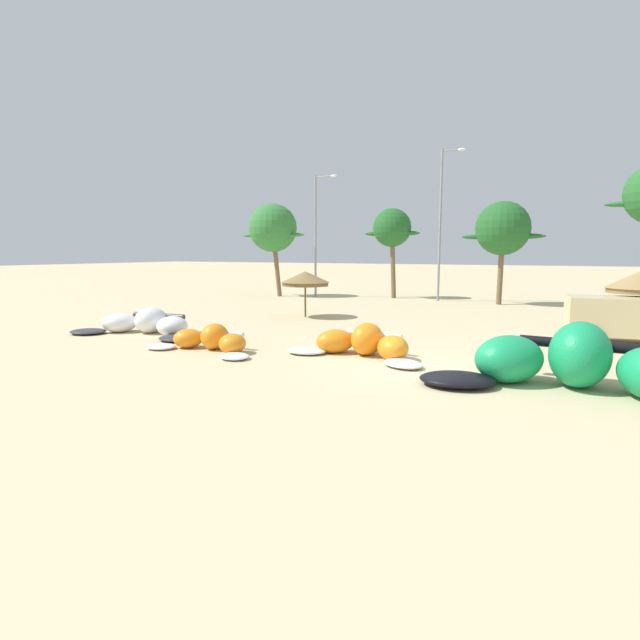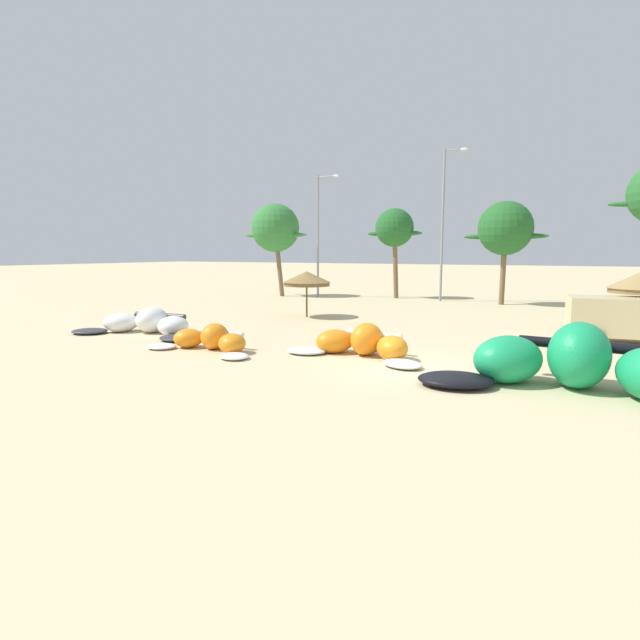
{
  "view_description": "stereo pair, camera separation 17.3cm",
  "coord_description": "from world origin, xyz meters",
  "px_view_note": "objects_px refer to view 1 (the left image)",
  "views": [
    {
      "loc": [
        4.62,
        -15.38,
        3.63
      ],
      "look_at": [
        -4.31,
        2.0,
        1.0
      ],
      "focal_mm": 28.6,
      "sensor_mm": 36.0,
      "label": 1
    },
    {
      "loc": [
        4.78,
        -15.3,
        3.63
      ],
      "look_at": [
        -4.31,
        2.0,
        1.0
      ],
      "focal_mm": 28.6,
      "sensor_mm": 36.0,
      "label": 2
    }
  ],
  "objects_px": {
    "lamppost_west_center": "(442,219)",
    "lamppost_west": "(317,230)",
    "beach_umbrella_near_van": "(305,279)",
    "palm_left": "(392,229)",
    "kite_left": "(210,340)",
    "kite_left_of_center": "(363,344)",
    "palm_left_of_gap": "(503,229)",
    "kite_far_left": "(146,324)",
    "kite_center": "(578,365)",
    "parked_van": "(631,317)",
    "palm_leftmost": "(273,228)"
  },
  "relations": [
    {
      "from": "lamppost_west_center",
      "to": "lamppost_west",
      "type": "bearing_deg",
      "value": -173.45
    },
    {
      "from": "beach_umbrella_near_van",
      "to": "palm_left",
      "type": "height_order",
      "value": "palm_left"
    },
    {
      "from": "lamppost_west",
      "to": "lamppost_west_center",
      "type": "relative_size",
      "value": 0.88
    },
    {
      "from": "kite_left",
      "to": "kite_left_of_center",
      "type": "xyz_separation_m",
      "value": [
        5.44,
        1.61,
        0.06
      ]
    },
    {
      "from": "kite_left",
      "to": "lamppost_west_center",
      "type": "xyz_separation_m",
      "value": [
        2.77,
        22.86,
        5.62
      ]
    },
    {
      "from": "palm_left",
      "to": "palm_left_of_gap",
      "type": "height_order",
      "value": "palm_left_of_gap"
    },
    {
      "from": "kite_far_left",
      "to": "kite_center",
      "type": "bearing_deg",
      "value": -5.54
    },
    {
      "from": "kite_left",
      "to": "beach_umbrella_near_van",
      "type": "bearing_deg",
      "value": 98.76
    },
    {
      "from": "kite_center",
      "to": "lamppost_west_center",
      "type": "height_order",
      "value": "lamppost_west_center"
    },
    {
      "from": "parked_van",
      "to": "lamppost_west",
      "type": "height_order",
      "value": "lamppost_west"
    },
    {
      "from": "kite_center",
      "to": "palm_leftmost",
      "type": "bearing_deg",
      "value": 137.28
    },
    {
      "from": "palm_left",
      "to": "palm_left_of_gap",
      "type": "relative_size",
      "value": 0.99
    },
    {
      "from": "kite_far_left",
      "to": "beach_umbrella_near_van",
      "type": "height_order",
      "value": "beach_umbrella_near_van"
    },
    {
      "from": "beach_umbrella_near_van",
      "to": "palm_left_of_gap",
      "type": "height_order",
      "value": "palm_left_of_gap"
    },
    {
      "from": "kite_far_left",
      "to": "palm_left_of_gap",
      "type": "xyz_separation_m",
      "value": [
        12.11,
        20.57,
        4.71
      ]
    },
    {
      "from": "lamppost_west_center",
      "to": "kite_far_left",
      "type": "bearing_deg",
      "value": -110.24
    },
    {
      "from": "kite_left_of_center",
      "to": "parked_van",
      "type": "bearing_deg",
      "value": 39.86
    },
    {
      "from": "kite_far_left",
      "to": "lamppost_west",
      "type": "relative_size",
      "value": 0.69
    },
    {
      "from": "kite_far_left",
      "to": "lamppost_west_center",
      "type": "relative_size",
      "value": 0.61
    },
    {
      "from": "parked_van",
      "to": "lamppost_west",
      "type": "relative_size",
      "value": 0.53
    },
    {
      "from": "kite_center",
      "to": "palm_left_of_gap",
      "type": "distance_m",
      "value": 23.23
    },
    {
      "from": "kite_center",
      "to": "kite_left",
      "type": "bearing_deg",
      "value": -179.67
    },
    {
      "from": "kite_left",
      "to": "lamppost_west_center",
      "type": "bearing_deg",
      "value": 83.09
    },
    {
      "from": "kite_left_of_center",
      "to": "kite_center",
      "type": "relative_size",
      "value": 0.67
    },
    {
      "from": "parked_van",
      "to": "lamppost_west_center",
      "type": "relative_size",
      "value": 0.47
    },
    {
      "from": "kite_far_left",
      "to": "kite_center",
      "type": "height_order",
      "value": "kite_center"
    },
    {
      "from": "kite_center",
      "to": "lamppost_west",
      "type": "distance_m",
      "value": 29.19
    },
    {
      "from": "kite_center",
      "to": "parked_van",
      "type": "height_order",
      "value": "parked_van"
    },
    {
      "from": "lamppost_west",
      "to": "parked_van",
      "type": "bearing_deg",
      "value": -32.23
    },
    {
      "from": "kite_left_of_center",
      "to": "palm_left",
      "type": "height_order",
      "value": "palm_left"
    },
    {
      "from": "kite_far_left",
      "to": "kite_left",
      "type": "height_order",
      "value": "kite_far_left"
    },
    {
      "from": "parked_van",
      "to": "palm_left",
      "type": "bearing_deg",
      "value": 135.34
    },
    {
      "from": "kite_center",
      "to": "palm_leftmost",
      "type": "relative_size",
      "value": 1.07
    },
    {
      "from": "parked_van",
      "to": "lamppost_west_center",
      "type": "height_order",
      "value": "lamppost_west_center"
    },
    {
      "from": "kite_left_of_center",
      "to": "parked_van",
      "type": "distance_m",
      "value": 11.04
    },
    {
      "from": "parked_van",
      "to": "palm_left_of_gap",
      "type": "bearing_deg",
      "value": 116.52
    },
    {
      "from": "lamppost_west",
      "to": "lamppost_west_center",
      "type": "height_order",
      "value": "lamppost_west_center"
    },
    {
      "from": "kite_center",
      "to": "parked_van",
      "type": "xyz_separation_m",
      "value": [
        1.77,
        8.6,
        0.41
      ]
    },
    {
      "from": "kite_left_of_center",
      "to": "lamppost_west_center",
      "type": "bearing_deg",
      "value": 97.14
    },
    {
      "from": "lamppost_west",
      "to": "palm_left",
      "type": "bearing_deg",
      "value": 19.18
    },
    {
      "from": "palm_leftmost",
      "to": "kite_left_of_center",
      "type": "bearing_deg",
      "value": -50.52
    },
    {
      "from": "kite_far_left",
      "to": "palm_left",
      "type": "relative_size",
      "value": 0.95
    },
    {
      "from": "lamppost_west_center",
      "to": "kite_left_of_center",
      "type": "bearing_deg",
      "value": -82.86
    },
    {
      "from": "kite_far_left",
      "to": "beach_umbrella_near_van",
      "type": "bearing_deg",
      "value": 67.71
    },
    {
      "from": "kite_left_of_center",
      "to": "lamppost_west",
      "type": "relative_size",
      "value": 0.56
    },
    {
      "from": "parked_van",
      "to": "palm_left",
      "type": "distance_m",
      "value": 21.79
    },
    {
      "from": "palm_left",
      "to": "lamppost_west",
      "type": "distance_m",
      "value": 5.88
    },
    {
      "from": "beach_umbrella_near_van",
      "to": "lamppost_west",
      "type": "distance_m",
      "value": 13.15
    },
    {
      "from": "kite_far_left",
      "to": "beach_umbrella_near_van",
      "type": "xyz_separation_m",
      "value": [
        3.45,
        8.42,
        1.7
      ]
    },
    {
      "from": "kite_left_of_center",
      "to": "parked_van",
      "type": "height_order",
      "value": "parked_van"
    }
  ]
}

